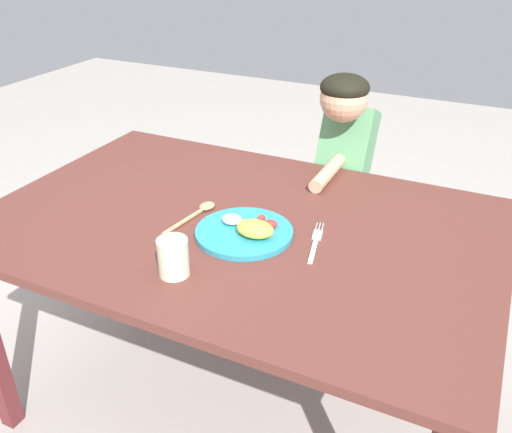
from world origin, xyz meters
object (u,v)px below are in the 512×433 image
object	(u,v)px
drinking_cup	(173,257)
person	(343,194)
spoon	(198,212)
plate	(246,231)
fork	(315,242)

from	to	relation	value
drinking_cup	person	bearing A→B (deg)	79.99
spoon	drinking_cup	size ratio (longest dim) A/B	2.32
plate	person	distance (m)	0.68
fork	person	distance (m)	0.64
fork	person	bearing A→B (deg)	-2.70
drinking_cup	spoon	bearing A→B (deg)	110.19
fork	drinking_cup	world-z (taller)	drinking_cup
fork	drinking_cup	xyz separation A→B (m)	(-0.26, -0.29, 0.05)
spoon	drinking_cup	bearing A→B (deg)	-151.75
fork	drinking_cup	distance (m)	0.39
plate	drinking_cup	bearing A→B (deg)	-108.01
plate	fork	world-z (taller)	plate
drinking_cup	fork	bearing A→B (deg)	47.34
plate	drinking_cup	distance (m)	0.25
plate	spoon	world-z (taller)	plate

